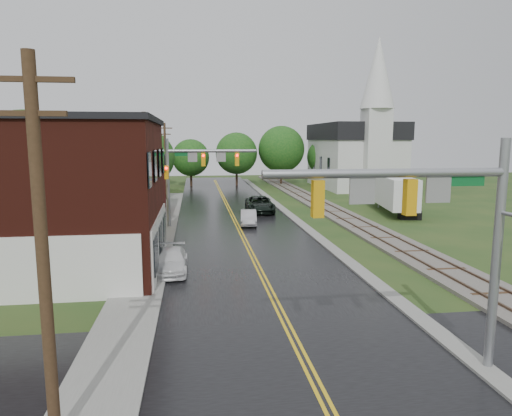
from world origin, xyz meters
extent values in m
cube|color=black|center=(0.00, 30.00, 0.00)|extent=(10.00, 90.00, 0.02)
cube|color=black|center=(0.00, 2.00, 0.00)|extent=(60.00, 9.00, 0.02)
cube|color=gray|center=(5.40, 35.00, 0.00)|extent=(0.80, 70.00, 0.12)
cube|color=gray|center=(-6.20, 25.00, 0.00)|extent=(2.40, 50.00, 0.12)
cube|color=#45160E|center=(-12.50, 15.00, 4.00)|extent=(14.00, 10.00, 8.00)
cube|color=silver|center=(-5.45, 15.00, 1.50)|extent=(0.10, 9.50, 3.00)
cube|color=black|center=(-12.50, 15.00, 8.15)|extent=(14.30, 10.30, 0.30)
cube|color=tan|center=(-11.00, 26.00, 3.20)|extent=(8.00, 7.00, 6.40)
cube|color=#3F0F0C|center=(-10.00, 35.00, 2.20)|extent=(7.00, 6.00, 4.40)
cube|color=silver|center=(20.00, 55.00, 3.50)|extent=(10.00, 16.00, 7.00)
cube|color=black|center=(20.00, 55.00, 8.20)|extent=(10.40, 16.40, 2.40)
cube|color=silver|center=(20.00, 47.00, 5.50)|extent=(3.20, 3.20, 11.00)
cone|color=silver|center=(20.00, 47.00, 15.50)|extent=(4.40, 4.40, 9.00)
cube|color=#59544C|center=(10.00, 35.00, 0.10)|extent=(3.20, 80.00, 0.20)
cube|color=#4C3828|center=(9.28, 35.00, 0.24)|extent=(0.10, 80.00, 0.12)
cube|color=#4C3828|center=(10.72, 35.00, 0.24)|extent=(0.10, 80.00, 0.12)
cylinder|color=gray|center=(5.60, 2.00, 3.60)|extent=(0.28, 0.28, 7.20)
cylinder|color=gray|center=(2.00, 2.00, 6.20)|extent=(7.20, 0.26, 0.26)
cube|color=orange|center=(2.72, 2.00, 5.50)|extent=(0.32, 0.30, 1.05)
cube|color=orange|center=(-0.02, 2.00, 5.50)|extent=(0.32, 0.30, 1.05)
cube|color=gray|center=(3.58, 2.00, 5.70)|extent=(0.75, 0.06, 0.75)
cube|color=gray|center=(1.28, 2.00, 5.70)|extent=(0.75, 0.06, 0.75)
cube|color=#0C5926|center=(4.30, 2.00, 5.95)|extent=(1.40, 0.04, 0.30)
cylinder|color=gray|center=(-5.60, 27.00, 3.60)|extent=(0.28, 0.28, 7.20)
cylinder|color=gray|center=(-2.00, 27.00, 6.20)|extent=(7.20, 0.26, 0.26)
cube|color=orange|center=(-2.72, 27.00, 5.50)|extent=(0.32, 0.30, 1.05)
cube|color=orange|center=(0.02, 27.00, 5.50)|extent=(0.32, 0.30, 1.05)
cube|color=gray|center=(-3.58, 27.00, 5.70)|extent=(0.75, 0.06, 0.75)
cube|color=gray|center=(-1.28, 27.00, 5.70)|extent=(0.75, 0.06, 0.75)
cube|color=#0C5926|center=(-4.30, 27.00, 5.95)|extent=(1.40, 0.04, 0.30)
sphere|color=#FF0C0C|center=(-2.72, 26.82, 5.83)|extent=(0.20, 0.20, 0.20)
cylinder|color=#382616|center=(-6.80, 0.00, 4.50)|extent=(0.28, 0.28, 9.00)
cube|color=#382616|center=(-6.80, 0.00, 8.40)|extent=(1.80, 0.12, 0.12)
cube|color=#382616|center=(-6.80, 0.00, 7.70)|extent=(1.40, 0.12, 0.12)
cylinder|color=#382616|center=(-6.80, 22.00, 4.50)|extent=(0.28, 0.28, 9.00)
cube|color=#382616|center=(-6.80, 22.00, 8.40)|extent=(1.80, 0.12, 0.12)
cube|color=#382616|center=(-6.80, 22.00, 7.70)|extent=(1.40, 0.12, 0.12)
cylinder|color=#382616|center=(-6.80, 44.00, 4.50)|extent=(0.28, 0.28, 9.00)
cube|color=#382616|center=(-6.80, 44.00, 8.40)|extent=(1.80, 0.12, 0.12)
cube|color=#382616|center=(-6.80, 44.00, 7.70)|extent=(1.40, 0.12, 0.12)
cylinder|color=black|center=(-18.00, 32.00, 1.71)|extent=(0.36, 0.36, 3.42)
sphere|color=#144616|center=(-18.00, 32.00, 5.89)|extent=(7.60, 7.60, 7.60)
sphere|color=#144616|center=(-17.40, 31.60, 5.23)|extent=(5.32, 5.32, 5.32)
cylinder|color=black|center=(-14.00, 40.00, 1.35)|extent=(0.36, 0.36, 2.70)
sphere|color=#144616|center=(-14.00, 40.00, 4.65)|extent=(6.00, 6.00, 6.00)
sphere|color=#144616|center=(-13.40, 39.60, 4.12)|extent=(4.20, 4.20, 4.20)
cylinder|color=black|center=(-9.00, 46.00, 1.44)|extent=(0.36, 0.36, 2.88)
sphere|color=#144616|center=(-9.00, 46.00, 4.96)|extent=(6.40, 6.40, 6.40)
sphere|color=#144616|center=(-8.40, 45.60, 4.40)|extent=(4.48, 4.48, 4.48)
imported|color=black|center=(2.85, 33.54, 0.78)|extent=(2.78, 5.70, 1.56)
imported|color=#AEAFB3|center=(0.97, 27.10, 0.62)|extent=(1.66, 3.86, 1.23)
imported|color=white|center=(-4.79, 14.02, 0.61)|extent=(1.73, 4.21, 1.22)
cube|color=black|center=(15.69, 27.92, 0.40)|extent=(2.01, 1.48, 0.80)
cylinder|color=gray|center=(15.69, 34.99, 0.40)|extent=(0.16, 0.16, 0.80)
cube|color=white|center=(15.69, 32.16, 2.21)|extent=(4.25, 11.55, 2.83)
camera|label=1|loc=(-3.42, -10.34, 7.17)|focal=32.00mm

